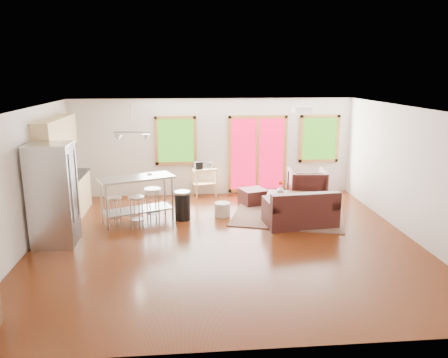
{
  "coord_description": "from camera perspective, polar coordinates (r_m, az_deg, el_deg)",
  "views": [
    {
      "loc": [
        -0.76,
        -8.08,
        3.26
      ],
      "look_at": [
        0.0,
        0.3,
        1.2
      ],
      "focal_mm": 35.0,
      "sensor_mm": 36.0,
      "label": 1
    }
  ],
  "objects": [
    {
      "name": "ceiling_flush",
      "position": [
        9.03,
        10.12,
        8.9
      ],
      "size": [
        0.35,
        0.35,
        0.12
      ],
      "primitive_type": "cube",
      "color": "white",
      "rests_on": "ceiling"
    },
    {
      "name": "window_right",
      "position": [
        12.23,
        12.34,
        5.17
      ],
      "size": [
        1.1,
        0.05,
        1.3
      ],
      "color": "#224F10",
      "rests_on": "back_wall"
    },
    {
      "name": "rug",
      "position": [
        10.29,
        8.34,
        -4.8
      ],
      "size": [
        2.94,
        2.56,
        0.02
      ],
      "primitive_type": "cube",
      "rotation": [
        0.0,
        0.0,
        -0.3
      ],
      "color": "#505D3E",
      "rests_on": "floor"
    },
    {
      "name": "trash_can",
      "position": [
        9.93,
        -5.43,
        -3.45
      ],
      "size": [
        0.44,
        0.44,
        0.66
      ],
      "rotation": [
        0.0,
        0.0,
        -0.25
      ],
      "color": "black",
      "rests_on": "floor"
    },
    {
      "name": "window_left",
      "position": [
        11.68,
        -6.32,
        5.0
      ],
      "size": [
        1.1,
        0.05,
        1.3
      ],
      "color": "#224F10",
      "rests_on": "back_wall"
    },
    {
      "name": "kitchen_cart",
      "position": [
        11.69,
        -2.69,
        0.86
      ],
      "size": [
        0.71,
        0.56,
        0.96
      ],
      "rotation": [
        0.0,
        0.0,
        0.27
      ],
      "color": "#D8B373",
      "rests_on": "floor"
    },
    {
      "name": "ceiling",
      "position": [
        8.14,
        0.19,
        9.18
      ],
      "size": [
        7.5,
        7.0,
        0.02
      ],
      "primitive_type": "cube",
      "color": "white",
      "rests_on": "ground"
    },
    {
      "name": "vase",
      "position": [
        10.68,
        7.38,
        -1.27
      ],
      "size": [
        0.2,
        0.21,
        0.31
      ],
      "rotation": [
        0.0,
        0.0,
        0.15
      ],
      "color": "silver",
      "rests_on": "coffee_table"
    },
    {
      "name": "armchair",
      "position": [
        11.46,
        10.76,
        -0.6
      ],
      "size": [
        0.99,
        0.94,
        0.93
      ],
      "primitive_type": "imported",
      "rotation": [
        0.0,
        0.0,
        3.04
      ],
      "color": "black",
      "rests_on": "floor"
    },
    {
      "name": "book",
      "position": [
        10.55,
        9.75,
        -1.37
      ],
      "size": [
        0.21,
        0.11,
        0.29
      ],
      "primitive_type": "imported",
      "rotation": [
        0.0,
        0.0,
        -0.41
      ],
      "color": "maroon",
      "rests_on": "coffee_table"
    },
    {
      "name": "loveseat",
      "position": [
        9.66,
        9.96,
        -4.19
      ],
      "size": [
        1.58,
        0.99,
        0.8
      ],
      "rotation": [
        0.0,
        0.0,
        0.09
      ],
      "color": "black",
      "rests_on": "floor"
    },
    {
      "name": "left_wall",
      "position": [
        8.84,
        -24.87,
        -0.35
      ],
      "size": [
        0.02,
        7.0,
        2.6
      ],
      "primitive_type": "cube",
      "color": "silver",
      "rests_on": "ground"
    },
    {
      "name": "front_wall",
      "position": [
        5.03,
        3.96,
        -9.2
      ],
      "size": [
        7.5,
        0.02,
        2.6
      ],
      "primitive_type": "cube",
      "color": "silver",
      "rests_on": "ground"
    },
    {
      "name": "pouf",
      "position": [
        10.17,
        -0.21,
        -4.0
      ],
      "size": [
        0.42,
        0.42,
        0.32
      ],
      "primitive_type": "cylinder",
      "rotation": [
        0.0,
        0.0,
        -0.17
      ],
      "color": "beige",
      "rests_on": "floor"
    },
    {
      "name": "floor",
      "position": [
        8.75,
        0.18,
        -8.19
      ],
      "size": [
        7.5,
        7.0,
        0.02
      ],
      "primitive_type": "cube",
      "color": "#3D1707",
      "rests_on": "ground"
    },
    {
      "name": "island",
      "position": [
        9.85,
        -11.29,
        -1.56
      ],
      "size": [
        1.74,
        1.22,
        1.02
      ],
      "rotation": [
        0.0,
        0.0,
        0.4
      ],
      "color": "#B7BABC",
      "rests_on": "floor"
    },
    {
      "name": "bar_stool_c",
      "position": [
        9.74,
        -9.31,
        -2.37
      ],
      "size": [
        0.49,
        0.49,
        0.79
      ],
      "rotation": [
        0.0,
        0.0,
        0.4
      ],
      "color": "#B7BABC",
      "rests_on": "floor"
    },
    {
      "name": "coffee_table",
      "position": [
        10.53,
        8.67,
        -2.27
      ],
      "size": [
        1.25,
        0.95,
        0.44
      ],
      "rotation": [
        0.0,
        0.0,
        -0.28
      ],
      "color": "#3D2210",
      "rests_on": "floor"
    },
    {
      "name": "right_wall",
      "position": [
        9.46,
        23.49,
        0.64
      ],
      "size": [
        0.02,
        7.0,
        2.6
      ],
      "primitive_type": "cube",
      "color": "silver",
      "rests_on": "ground"
    },
    {
      "name": "ottoman",
      "position": [
        11.1,
        3.8,
        -2.3
      ],
      "size": [
        0.74,
        0.74,
        0.39
      ],
      "primitive_type": "cube",
      "rotation": [
        0.0,
        0.0,
        0.31
      ],
      "color": "black",
      "rests_on": "floor"
    },
    {
      "name": "bar_stool_a",
      "position": [
        9.75,
        -14.09,
        -3.22
      ],
      "size": [
        0.4,
        0.4,
        0.65
      ],
      "rotation": [
        0.0,
        0.0,
        -0.4
      ],
      "color": "#B7BABC",
      "rests_on": "floor"
    },
    {
      "name": "pendant_light",
      "position": [
        9.75,
        -11.9,
        5.42
      ],
      "size": [
        0.8,
        0.18,
        0.79
      ],
      "color": "gray",
      "rests_on": "ceiling"
    },
    {
      "name": "cabinets",
      "position": [
        10.42,
        -20.2,
        -0.04
      ],
      "size": [
        0.64,
        2.24,
        2.3
      ],
      "color": "#D8B373",
      "rests_on": "floor"
    },
    {
      "name": "cup",
      "position": [
        9.97,
        -9.69,
        0.51
      ],
      "size": [
        0.14,
        0.13,
        0.12
      ],
      "primitive_type": "imported",
      "rotation": [
        0.0,
        0.0,
        -0.3
      ],
      "color": "white",
      "rests_on": "island"
    },
    {
      "name": "french_doors",
      "position": [
        11.9,
        4.4,
        3.26
      ],
      "size": [
        1.6,
        0.05,
        2.1
      ],
      "color": "#A40827",
      "rests_on": "back_wall"
    },
    {
      "name": "refrigerator",
      "position": [
        8.94,
        -21.37,
        -1.93
      ],
      "size": [
        0.83,
        0.79,
        1.98
      ],
      "rotation": [
        0.0,
        0.0,
        0.02
      ],
      "color": "#B7BABC",
      "rests_on": "floor"
    },
    {
      "name": "bar_stool_b",
      "position": [
        9.44,
        -11.37,
        -3.33
      ],
      "size": [
        0.42,
        0.42,
        0.72
      ],
      "rotation": [
        0.0,
        0.0,
        -0.28
      ],
      "color": "#B7BABC",
      "rests_on": "floor"
    },
    {
      "name": "back_wall",
      "position": [
        11.78,
        -1.41,
        4.17
      ],
      "size": [
        7.5,
        0.02,
        2.6
      ],
      "primitive_type": "cube",
      "color": "silver",
      "rests_on": "ground"
    }
  ]
}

